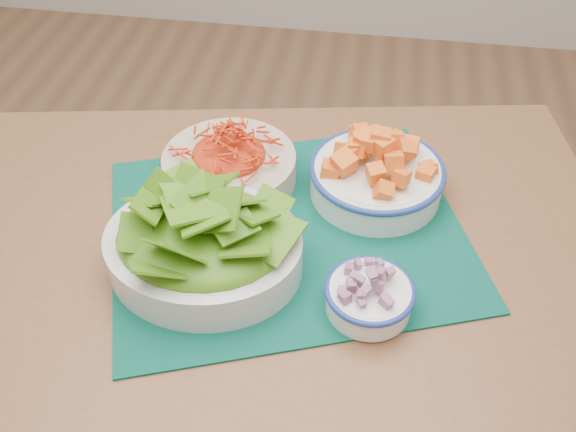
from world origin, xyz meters
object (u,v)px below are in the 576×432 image
object	(u,v)px
squash_bowl	(377,168)
lettuce_bowl	(203,239)
placemat	(288,231)
carrot_bowl	(229,161)
onion_bowl	(370,293)
table	(266,289)

from	to	relation	value
squash_bowl	lettuce_bowl	xyz separation A→B (m)	(-0.24, -0.21, 0.01)
placemat	lettuce_bowl	world-z (taller)	lettuce_bowl
lettuce_bowl	carrot_bowl	bearing A→B (deg)	93.69
placemat	onion_bowl	world-z (taller)	onion_bowl
table	placemat	distance (m)	0.12
placemat	squash_bowl	world-z (taller)	squash_bowl
table	placemat	xyz separation A→B (m)	(0.03, 0.04, 0.11)
table	squash_bowl	bearing A→B (deg)	31.70
table	lettuce_bowl	distance (m)	0.20
table	lettuce_bowl	size ratio (longest dim) A/B	4.21
squash_bowl	lettuce_bowl	world-z (taller)	lettuce_bowl
table	placemat	bearing A→B (deg)	37.49
placemat	onion_bowl	bearing A→B (deg)	-65.34
carrot_bowl	onion_bowl	xyz separation A→B (m)	(0.25, -0.24, -0.01)
carrot_bowl	lettuce_bowl	bearing A→B (deg)	-87.61
squash_bowl	placemat	bearing A→B (deg)	-139.34
table	placemat	size ratio (longest dim) A/B	2.27
carrot_bowl	onion_bowl	bearing A→B (deg)	-43.75
placemat	carrot_bowl	size ratio (longest dim) A/B	2.25
table	placemat	world-z (taller)	placemat
carrot_bowl	lettuce_bowl	size ratio (longest dim) A/B	0.82
lettuce_bowl	onion_bowl	distance (m)	0.25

